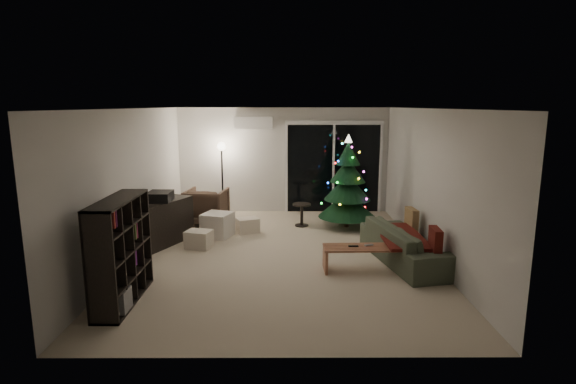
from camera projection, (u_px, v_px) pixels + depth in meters
name	position (u px, v px, depth m)	size (l,w,h in m)	color
room	(305.00, 182.00, 9.08)	(6.50, 7.51, 2.60)	beige
bookshelf	(108.00, 251.00, 5.82)	(0.35, 1.39, 1.39)	black
media_cabinet	(161.00, 223.00, 8.32)	(0.49, 1.31, 0.82)	black
stereo	(160.00, 196.00, 8.22)	(0.42, 0.49, 0.18)	black
armchair	(207.00, 206.00, 9.78)	(0.83, 0.85, 0.78)	brown
ottoman	(218.00, 225.00, 8.84)	(0.52, 0.52, 0.47)	white
cardboard_box_a	(199.00, 239.00, 8.15)	(0.45, 0.34, 0.32)	beige
cardboard_box_b	(248.00, 225.00, 9.13)	(0.43, 0.32, 0.30)	beige
side_table	(302.00, 215.00, 9.61)	(0.39, 0.39, 0.49)	black
floor_lamp	(222.00, 181.00, 10.43)	(0.26, 0.26, 1.65)	black
sofa	(406.00, 244.00, 7.39)	(2.10, 0.82, 0.61)	#313627
sofa_throw	(401.00, 236.00, 7.36)	(0.65, 1.51, 0.05)	#4A1713
cushion_a	(411.00, 220.00, 7.98)	(0.12, 0.40, 0.40)	#9D7846
cushion_b	(435.00, 241.00, 6.71)	(0.12, 0.40, 0.40)	#4A1713
coffee_table	(363.00, 259.00, 7.02)	(1.23, 0.43, 0.39)	#9C593B
remote_a	(353.00, 246.00, 6.98)	(0.15, 0.05, 0.02)	black
remote_b	(369.00, 245.00, 7.03)	(0.14, 0.04, 0.02)	slate
christmas_tree	(348.00, 181.00, 9.40)	(1.22, 1.22, 1.96)	#163A23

